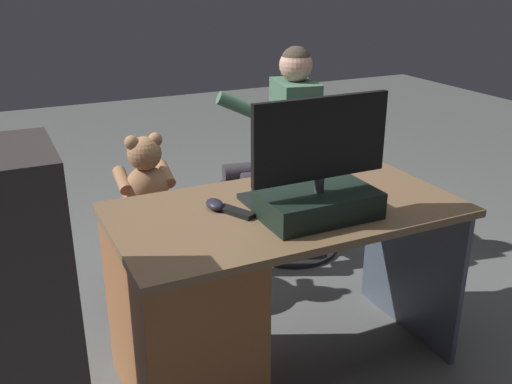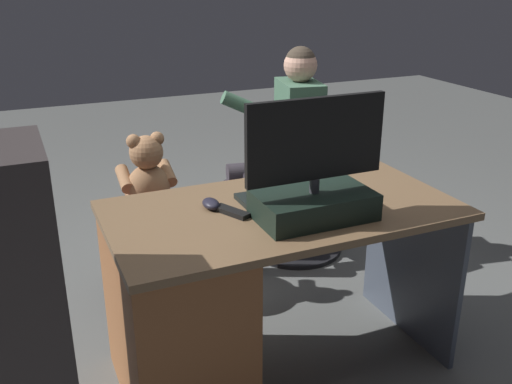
% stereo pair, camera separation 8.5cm
% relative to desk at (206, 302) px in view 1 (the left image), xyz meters
% --- Properties ---
extents(ground_plane, '(10.00, 10.00, 0.00)m').
position_rel_desk_xyz_m(ground_plane, '(-0.33, -0.41, -0.39)').
color(ground_plane, '#595B5A').
extents(desk, '(1.31, 0.70, 0.72)m').
position_rel_desk_xyz_m(desk, '(0.00, 0.00, 0.00)').
color(desk, brown).
rests_on(desk, ground_plane).
extents(monitor, '(0.52, 0.25, 0.44)m').
position_rel_desk_xyz_m(monitor, '(-0.39, 0.13, 0.45)').
color(monitor, black).
rests_on(monitor, desk).
extents(keyboard, '(0.42, 0.14, 0.02)m').
position_rel_desk_xyz_m(keyboard, '(-0.41, -0.08, 0.34)').
color(keyboard, black).
rests_on(keyboard, desk).
extents(computer_mouse, '(0.06, 0.10, 0.04)m').
position_rel_desk_xyz_m(computer_mouse, '(-0.08, -0.09, 0.35)').
color(computer_mouse, '#1F1E2C').
rests_on(computer_mouse, desk).
extents(cup, '(0.06, 0.06, 0.10)m').
position_rel_desk_xyz_m(cup, '(-0.59, -0.07, 0.38)').
color(cup, '#3372BF').
rests_on(cup, desk).
extents(tv_remote, '(0.11, 0.15, 0.02)m').
position_rel_desk_xyz_m(tv_remote, '(-0.13, -0.01, 0.34)').
color(tv_remote, black).
rests_on(tv_remote, desk).
extents(notebook_binder, '(0.25, 0.32, 0.02)m').
position_rel_desk_xyz_m(notebook_binder, '(-0.46, 0.02, 0.34)').
color(notebook_binder, beige).
rests_on(notebook_binder, desk).
extents(office_chair_teddy, '(0.46, 0.46, 0.48)m').
position_rel_desk_xyz_m(office_chair_teddy, '(0.00, -0.75, -0.10)').
color(office_chair_teddy, black).
rests_on(office_chair_teddy, ground_plane).
extents(teddy_bear, '(0.27, 0.27, 0.37)m').
position_rel_desk_xyz_m(teddy_bear, '(0.00, -0.77, 0.25)').
color(teddy_bear, '#A3744E').
rests_on(teddy_bear, office_chair_teddy).
extents(visitor_chair, '(0.53, 0.53, 0.48)m').
position_rel_desk_xyz_m(visitor_chair, '(-0.88, -0.92, -0.12)').
color(visitor_chair, black).
rests_on(visitor_chair, ground_plane).
extents(person, '(0.57, 0.54, 1.17)m').
position_rel_desk_xyz_m(person, '(-0.79, -0.91, 0.30)').
color(person, '#446A52').
rests_on(person, ground_plane).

